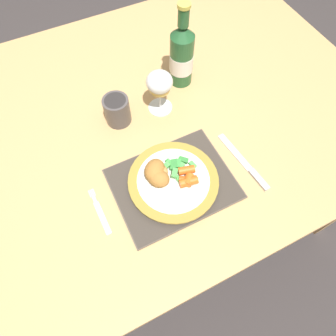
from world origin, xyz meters
TOP-DOWN VIEW (x-y plane):
  - ground_plane at (0.00, 0.00)m, footprint 6.00×6.00m
  - dining_table at (0.00, 0.00)m, footprint 1.55×1.04m
  - placemat at (0.01, -0.25)m, footprint 0.31×0.24m
  - dinner_plate at (0.01, -0.25)m, footprint 0.24×0.24m
  - breaded_croquettes at (-0.02, -0.23)m, footprint 0.08×0.10m
  - green_beans_pile at (0.04, -0.22)m, footprint 0.08×0.08m
  - glazed_carrots at (0.05, -0.27)m, footprint 0.06×0.06m
  - fork at (-0.19, -0.25)m, footprint 0.02×0.13m
  - table_knife at (0.22, -0.29)m, footprint 0.04×0.21m
  - wine_glass at (0.10, 0.00)m, footprint 0.08×0.08m
  - bottle at (0.21, 0.08)m, footprint 0.07×0.07m
  - drinking_cup at (-0.04, 0.01)m, footprint 0.07×0.07m

SIDE VIEW (x-z plane):
  - ground_plane at x=0.00m, z-range 0.00..0.00m
  - dining_table at x=0.00m, z-range 0.30..1.04m
  - fork at x=-0.19m, z-range 0.74..0.75m
  - table_knife at x=0.22m, z-range 0.74..0.75m
  - placemat at x=0.01m, z-range 0.74..0.75m
  - dinner_plate at x=0.01m, z-range 0.75..0.77m
  - green_beans_pile at x=0.04m, z-range 0.76..0.78m
  - glazed_carrots at x=0.05m, z-range 0.76..0.79m
  - drinking_cup at x=-0.04m, z-range 0.74..0.83m
  - breaded_croquettes at x=-0.02m, z-range 0.76..0.81m
  - bottle at x=0.21m, z-range 0.71..0.97m
  - wine_glass at x=0.10m, z-range 0.77..0.91m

